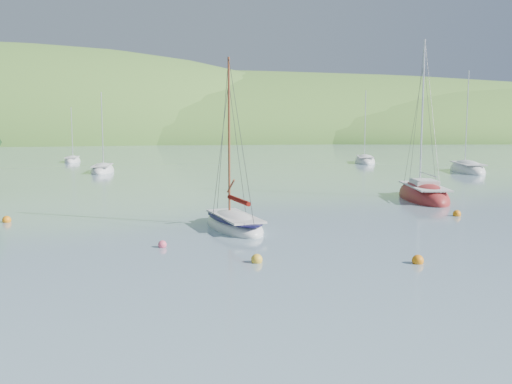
{
  "coord_description": "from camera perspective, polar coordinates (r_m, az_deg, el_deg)",
  "views": [
    {
      "loc": [
        -2.07,
        -21.26,
        5.52
      ],
      "look_at": [
        1.46,
        8.0,
        1.89
      ],
      "focal_mm": 40.0,
      "sensor_mm": 36.0,
      "label": 1
    }
  ],
  "objects": [
    {
      "name": "ground",
      "position": [
        22.07,
        -1.29,
        -7.46
      ],
      "size": [
        700.0,
        700.0,
        0.0
      ],
      "primitive_type": "plane",
      "color": "slate",
      "rests_on": "ground"
    },
    {
      "name": "distant_sloop_d",
      "position": [
        67.39,
        20.37,
        2.06
      ],
      "size": [
        4.58,
        8.93,
        12.15
      ],
      "rotation": [
        0.0,
        0.0,
        -0.19
      ],
      "color": "white",
      "rests_on": "ground"
    },
    {
      "name": "mooring_buoys",
      "position": [
        27.48,
        0.54,
        -4.3
      ],
      "size": [
        26.21,
        12.08,
        0.48
      ],
      "color": "gold",
      "rests_on": "ground"
    },
    {
      "name": "distant_sloop_b",
      "position": [
        78.76,
        10.83,
        3.01
      ],
      "size": [
        4.21,
        7.85,
        10.63
      ],
      "rotation": [
        0.0,
        0.0,
        -0.22
      ],
      "color": "white",
      "rests_on": "ground"
    },
    {
      "name": "distant_sloop_a",
      "position": [
        65.13,
        -15.09,
        2.07
      ],
      "size": [
        2.42,
        6.72,
        9.56
      ],
      "rotation": [
        0.0,
        0.0,
        0.01
      ],
      "color": "white",
      "rests_on": "ground"
    },
    {
      "name": "sloop_red",
      "position": [
        42.62,
        16.37,
        -0.39
      ],
      "size": [
        3.99,
        8.66,
        12.35
      ],
      "rotation": [
        0.0,
        0.0,
        -0.14
      ],
      "color": "maroon",
      "rests_on": "ground"
    },
    {
      "name": "distant_sloop_c",
      "position": [
        83.1,
        -17.89,
        2.98
      ],
      "size": [
        2.39,
        5.88,
        8.22
      ],
      "rotation": [
        0.0,
        0.0,
        0.06
      ],
      "color": "white",
      "rests_on": "ground"
    },
    {
      "name": "shoreline_hills",
      "position": [
        193.92,
        -9.16,
        5.3
      ],
      "size": [
        690.0,
        135.0,
        56.0
      ],
      "color": "#3B6E2A",
      "rests_on": "ground"
    },
    {
      "name": "daysailer_white",
      "position": [
        29.83,
        -2.21,
        -3.22
      ],
      "size": [
        3.71,
        6.55,
        9.5
      ],
      "rotation": [
        0.0,
        0.0,
        0.25
      ],
      "color": "white",
      "rests_on": "ground"
    }
  ]
}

